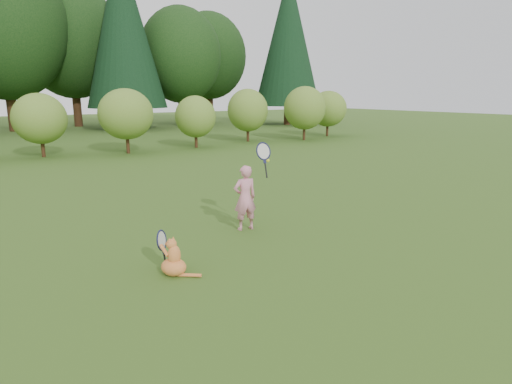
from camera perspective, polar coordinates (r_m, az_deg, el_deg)
ground at (r=7.11m, az=2.18°, el=-6.92°), size 100.00×100.00×0.00m
shrub_row at (r=18.89m, az=-21.42°, el=8.99°), size 28.00×3.00×2.80m
woodland_backdrop at (r=29.17m, az=-26.89°, el=21.68°), size 48.00×10.00×15.00m
child at (r=7.67m, az=-1.39°, el=-0.58°), size 0.68×0.45×1.76m
cat at (r=5.99m, az=-11.05°, el=-8.30°), size 0.53×0.76×0.73m
tennis_ball at (r=7.97m, az=1.61°, el=4.22°), size 0.06×0.06×0.06m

